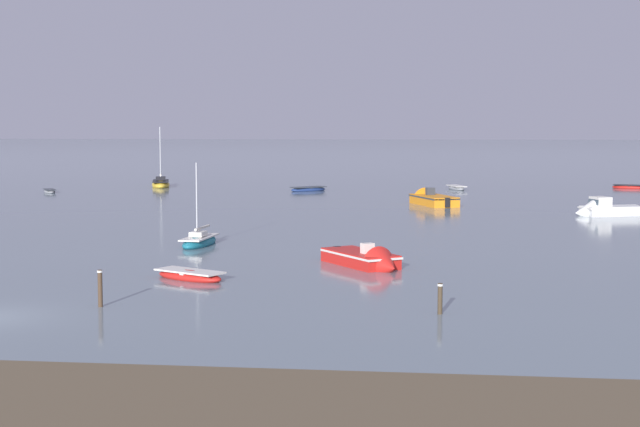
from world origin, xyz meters
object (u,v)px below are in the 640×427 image
sailboat_moored_1 (199,241)px  mooring_post_near (440,299)px  motorboat_moored_2 (369,262)px  mooring_post_left (100,289)px  sailboat_moored_0 (161,184)px  rowboat_moored_5 (629,187)px  rowboat_moored_3 (50,191)px  motorboat_moored_3 (603,211)px  rowboat_moored_6 (308,189)px  motorboat_moored_1 (429,201)px  rowboat_moored_2 (190,276)px  rowboat_moored_7 (456,188)px

sailboat_moored_1 → mooring_post_near: size_ratio=3.94×
motorboat_moored_2 → mooring_post_left: bearing=-75.9°
sailboat_moored_0 → mooring_post_left: (17.73, -69.29, 0.39)m
rowboat_moored_5 → rowboat_moored_3: bearing=31.4°
rowboat_moored_3 → rowboat_moored_5: (60.80, 13.40, 0.03)m
motorboat_moored_3 → mooring_post_left: size_ratio=3.77×
sailboat_moored_0 → rowboat_moored_5: sailboat_moored_0 is taller
sailboat_moored_0 → rowboat_moored_6: size_ratio=1.72×
motorboat_moored_1 → motorboat_moored_3: 16.12m
rowboat_moored_5 → mooring_post_near: (-21.15, -72.29, 0.41)m
rowboat_moored_2 → rowboat_moored_3: bearing=-33.2°
motorboat_moored_2 → rowboat_moored_6: 53.79m
rowboat_moored_3 → rowboat_moored_7: 42.97m
rowboat_moored_5 → rowboat_moored_7: size_ratio=0.97×
motorboat_moored_2 → motorboat_moored_3: (16.29, 28.92, 0.07)m
motorboat_moored_2 → rowboat_moored_5: bearing=122.2°
sailboat_moored_1 → mooring_post_left: sailboat_moored_1 is taller
motorboat_moored_2 → sailboat_moored_1: (-10.44, 7.43, -0.04)m
sailboat_moored_0 → rowboat_moored_7: bearing=73.2°
mooring_post_near → mooring_post_left: 13.11m
sailboat_moored_0 → rowboat_moored_7: (33.07, -0.64, -0.14)m
sailboat_moored_1 → mooring_post_near: bearing=40.9°
sailboat_moored_1 → rowboat_moored_5: 63.94m
rowboat_moored_7 → rowboat_moored_2: bearing=-29.2°
mooring_post_near → motorboat_moored_2: bearing=106.8°
mooring_post_left → rowboat_moored_7: bearing=77.4°
rowboat_moored_7 → mooring_post_left: (-15.34, -68.65, 0.53)m
sailboat_moored_1 → motorboat_moored_3: size_ratio=0.84×
motorboat_moored_2 → motorboat_moored_3: 33.19m
mooring_post_near → motorboat_moored_3: bearing=72.3°
rowboat_moored_2 → rowboat_moored_7: (13.55, 61.80, 0.01)m
sailboat_moored_1 → rowboat_moored_7: size_ratio=1.27×
rowboat_moored_6 → mooring_post_left: 64.35m
sailboat_moored_1 → motorboat_moored_3: bearing=133.3°
rowboat_moored_3 → mooring_post_left: size_ratio=1.97×
rowboat_moored_7 → motorboat_moored_3: bearing=3.8°
rowboat_moored_6 → mooring_post_near: mooring_post_near is taller
motorboat_moored_1 → motorboat_moored_3: bearing=-146.5°
rowboat_moored_2 → mooring_post_left: size_ratio=2.37×
rowboat_moored_2 → rowboat_moored_5: 73.17m
rowboat_moored_7 → mooring_post_left: bearing=-29.4°
mooring_post_near → rowboat_moored_7: bearing=88.1°
motorboat_moored_3 → mooring_post_near: (-12.86, -40.28, 0.24)m
sailboat_moored_0 → sailboat_moored_1: size_ratio=1.39×
sailboat_moored_0 → rowboat_moored_2: sailboat_moored_0 is taller
rowboat_moored_5 → mooring_post_near: 75.32m
motorboat_moored_3 → rowboat_moored_7: motorboat_moored_3 is taller
mooring_post_left → motorboat_moored_2: bearing=49.9°
sailboat_moored_0 → rowboat_moored_2: bearing=1.7°
sailboat_moored_1 → mooring_post_left: (0.76, -18.92, 0.48)m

